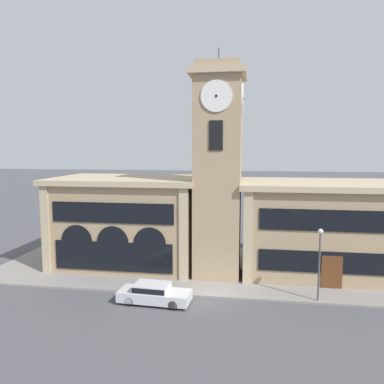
# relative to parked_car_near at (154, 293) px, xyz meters

# --- Properties ---
(ground_plane) EXTENTS (300.00, 300.00, 0.00)m
(ground_plane) POSITION_rel_parked_car_near_xyz_m (3.77, 1.36, -0.70)
(ground_plane) COLOR #4C4C51
(sidewalk_kerb) EXTENTS (38.32, 13.02, 0.15)m
(sidewalk_kerb) POSITION_rel_parked_car_near_xyz_m (3.77, 7.87, -0.62)
(sidewalk_kerb) COLOR gray
(sidewalk_kerb) RESTS_ON ground_plane
(clock_tower) EXTENTS (4.35, 4.35, 18.19)m
(clock_tower) POSITION_rel_parked_car_near_xyz_m (3.78, 6.14, 7.87)
(clock_tower) COLOR tan
(clock_tower) RESTS_ON ground_plane
(town_hall_left_wing) EXTENTS (12.97, 8.76, 7.88)m
(town_hall_left_wing) POSITION_rel_parked_car_near_xyz_m (-4.48, 8.32, 3.27)
(town_hall_left_wing) COLOR tan
(town_hall_left_wing) RESTS_ON ground_plane
(town_hall_right_wing) EXTENTS (13.74, 8.76, 7.70)m
(town_hall_right_wing) POSITION_rel_parked_car_near_xyz_m (12.41, 8.32, 3.18)
(town_hall_right_wing) COLOR tan
(town_hall_right_wing) RESTS_ON ground_plane
(parked_car_near) EXTENTS (4.96, 2.15, 1.33)m
(parked_car_near) POSITION_rel_parked_car_near_xyz_m (0.00, 0.00, 0.00)
(parked_car_near) COLOR silver
(parked_car_near) RESTS_ON ground_plane
(street_lamp) EXTENTS (0.36, 0.36, 4.98)m
(street_lamp) POSITION_rel_parked_car_near_xyz_m (11.04, 1.76, 2.78)
(street_lamp) COLOR #4C4C51
(street_lamp) RESTS_ON sidewalk_kerb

